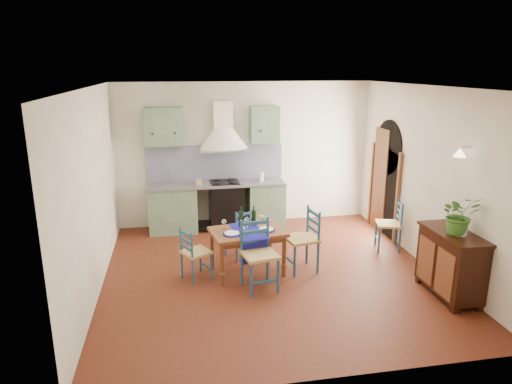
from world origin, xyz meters
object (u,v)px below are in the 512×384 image
dining_table (248,235)px  chair_near (259,254)px  sideboard (451,262)px  potted_plant (460,215)px

dining_table → chair_near: bearing=-82.1°
chair_near → dining_table: bearing=97.9°
dining_table → sideboard: dining_table is taller
potted_plant → chair_near: bearing=163.4°
dining_table → sideboard: 2.87m
chair_near → potted_plant: 2.73m
chair_near → potted_plant: bearing=-16.6°
dining_table → sideboard: size_ratio=1.13×
dining_table → potted_plant: (2.60, -1.28, 0.59)m
chair_near → sideboard: bearing=-15.3°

